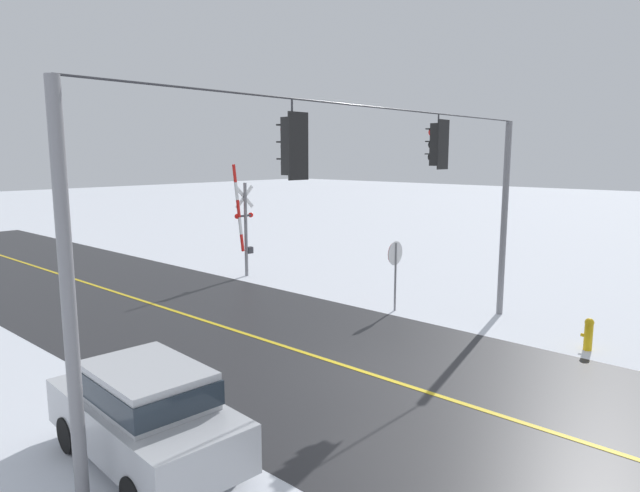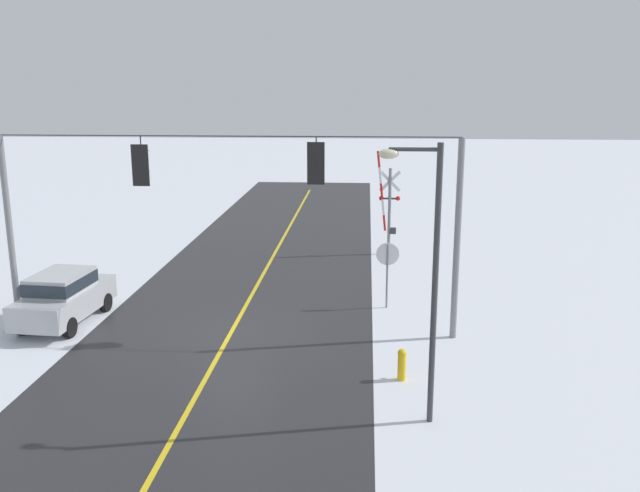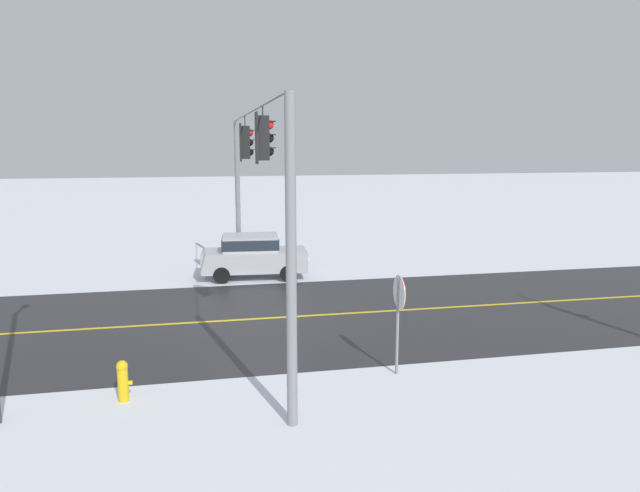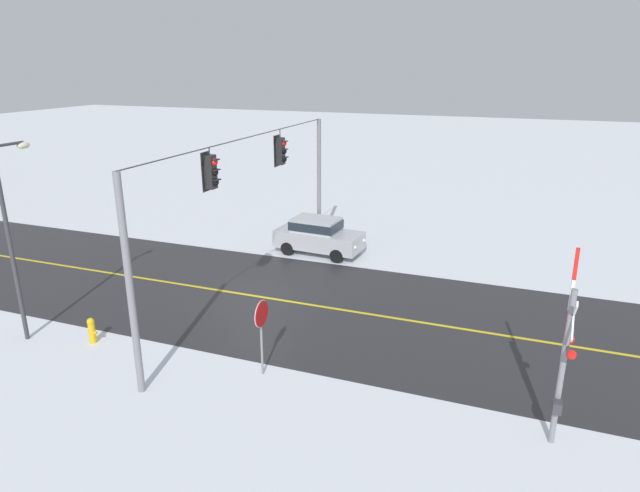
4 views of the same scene
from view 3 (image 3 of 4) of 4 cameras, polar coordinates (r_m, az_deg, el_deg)
ground_plane at (r=18.30m, az=-6.17°, el=-7.02°), size 160.00×160.00×0.00m
road_asphalt at (r=18.74m, az=-24.92°, el=-7.49°), size 9.00×80.00×0.01m
lane_centre_line at (r=18.74m, az=-24.92°, el=-7.47°), size 0.14×72.00×0.01m
signal_span at (r=17.54m, az=-6.38°, el=5.78°), size 14.20×0.47×6.22m
stop_sign at (r=13.68m, az=7.62°, el=-5.41°), size 0.80×0.09×2.35m
parked_car_silver at (r=23.60m, az=-6.48°, el=-0.80°), size 2.05×4.29×1.74m
fire_hydrant at (r=13.21m, az=-18.46°, el=-12.10°), size 0.24×0.31×0.88m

